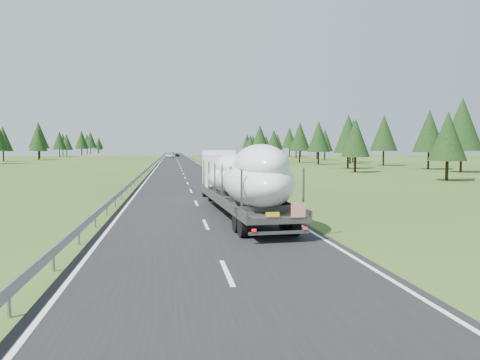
{
  "coord_description": "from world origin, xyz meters",
  "views": [
    {
      "loc": [
        -1.63,
        -22.94,
        3.84
      ],
      "look_at": [
        2.15,
        2.97,
        2.01
      ],
      "focal_mm": 35.0,
      "sensor_mm": 36.0,
      "label": 1
    }
  ],
  "objects": [
    {
      "name": "marker_posts",
      "position": [
        6.5,
        155.0,
        0.54
      ],
      "size": [
        0.13,
        350.08,
        1.0
      ],
      "color": "silver",
      "rests_on": "ground"
    },
    {
      "name": "road_surface",
      "position": [
        0.0,
        100.0,
        0.01
      ],
      "size": [
        10.0,
        400.0,
        0.02
      ],
      "primitive_type": "cube",
      "color": "black",
      "rests_on": "ground"
    },
    {
      "name": "guardrail",
      "position": [
        -5.3,
        99.94,
        0.6
      ],
      "size": [
        0.1,
        400.0,
        0.76
      ],
      "color": "slate",
      "rests_on": "ground"
    },
    {
      "name": "distant_car_blue",
      "position": [
        -1.2,
        228.83,
        0.68
      ],
      "size": [
        1.54,
        4.17,
        1.36
      ],
      "primitive_type": "imported",
      "rotation": [
        0.0,
        0.0,
        -0.02
      ],
      "color": "navy",
      "rests_on": "ground"
    },
    {
      "name": "distant_car_dark",
      "position": [
        0.6,
        171.11,
        0.75
      ],
      "size": [
        1.84,
        4.44,
        1.5
      ],
      "primitive_type": "imported",
      "rotation": [
        0.0,
        0.0,
        -0.01
      ],
      "color": "black",
      "rests_on": "ground"
    },
    {
      "name": "tree_line_left",
      "position": [
        -45.57,
        126.71,
        6.94
      ],
      "size": [
        14.07,
        314.38,
        12.31
      ],
      "color": "black",
      "rests_on": "ground"
    },
    {
      "name": "tree_line_right",
      "position": [
        39.47,
        117.89,
        6.83
      ],
      "size": [
        27.46,
        314.94,
        12.57
      ],
      "color": "black",
      "rests_on": "ground"
    },
    {
      "name": "boat_truck",
      "position": [
        2.15,
        3.44,
        2.15
      ],
      "size": [
        3.58,
        19.66,
        3.99
      ],
      "color": "silver",
      "rests_on": "ground"
    },
    {
      "name": "ground",
      "position": [
        0.0,
        0.0,
        0.0
      ],
      "size": [
        400.0,
        400.0,
        0.0
      ],
      "primitive_type": "plane",
      "color": "#324C19",
      "rests_on": "ground"
    },
    {
      "name": "highway_sign",
      "position": [
        7.2,
        80.0,
        1.81
      ],
      "size": [
        0.08,
        0.9,
        2.6
      ],
      "color": "slate",
      "rests_on": "ground"
    },
    {
      "name": "distant_van",
      "position": [
        -2.3,
        154.59,
        0.75
      ],
      "size": [
        3.0,
        5.61,
        1.5
      ],
      "primitive_type": "imported",
      "rotation": [
        0.0,
        0.0,
        0.1
      ],
      "color": "white",
      "rests_on": "ground"
    }
  ]
}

